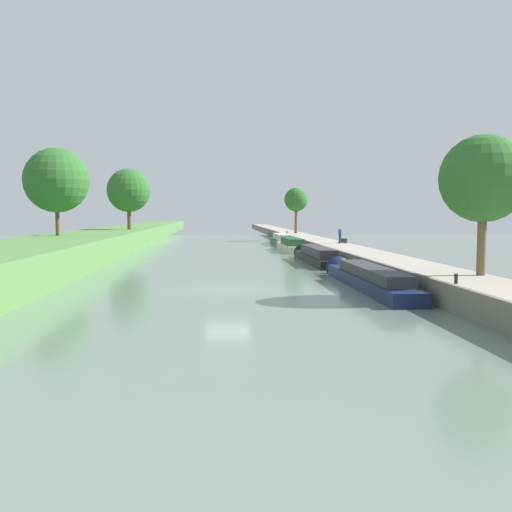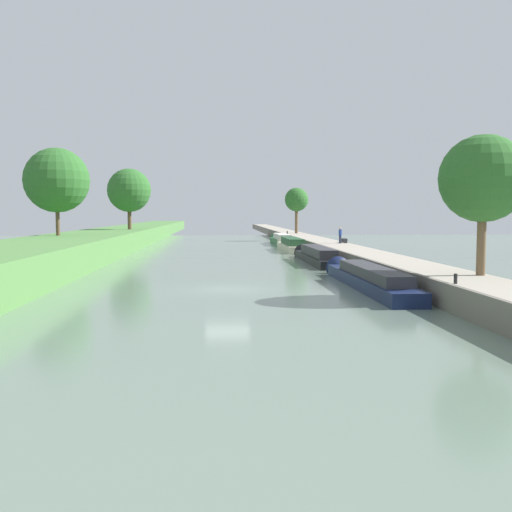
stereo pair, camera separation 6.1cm
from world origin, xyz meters
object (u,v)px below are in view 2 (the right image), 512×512
Objects in this scene: narrowboat_black at (316,255)px; mooring_bollard_far at (287,232)px; narrowboat_green at (281,240)px; mooring_bollard_near at (456,279)px; person_walking at (340,235)px; park_bench at (344,240)px; narrowboat_navy at (366,278)px; narrowboat_cream at (291,245)px.

narrowboat_black is 35.97m from mooring_bollard_far.
narrowboat_green is 31.30× the size of mooring_bollard_near.
park_bench is (0.65, 1.04, -0.53)m from person_walking.
narrowboat_navy is at bearing -99.88° from park_bench.
narrowboat_green is 6.74m from mooring_bollard_far.
person_walking is 1.11× the size of park_bench.
mooring_bollard_near is (-2.18, -34.20, -0.65)m from person_walking.
mooring_bollard_near is 0.30× the size of park_bench.
park_bench is (4.70, 26.98, 0.99)m from narrowboat_navy.
person_walking is (3.84, -20.87, 1.45)m from narrowboat_green.
narrowboat_navy is 1.22× the size of narrowboat_cream.
person_walking is (4.19, -7.50, 1.45)m from narrowboat_cream.
person_walking reaches higher than narrowboat_green.
person_walking is 3.69× the size of mooring_bollard_far.
narrowboat_black is 9.14× the size of person_walking.
mooring_bollard_far is (1.87, 53.28, 0.87)m from narrowboat_navy.
person_walking is at bearing -85.45° from mooring_bollard_far.
person_walking is 1.34m from park_bench.
mooring_bollard_near is 1.00× the size of mooring_bollard_far.
mooring_bollard_near is (1.87, -25.64, 0.83)m from narrowboat_black.
narrowboat_black is 29.43m from narrowboat_green.
narrowboat_green is at bearing 91.73° from mooring_bollard_near.
person_walking reaches higher than narrowboat_cream.
person_walking is at bearing -60.83° from narrowboat_cream.
park_bench reaches higher than mooring_bollard_near.
narrowboat_green is at bearing 102.77° from park_bench.
narrowboat_navy is 53.32m from mooring_bollard_far.
person_walking is at bearing 64.69° from narrowboat_black.
park_bench reaches higher than narrowboat_navy.
park_bench is (4.84, -6.46, 0.92)m from narrowboat_cream.
park_bench reaches higher than mooring_bollard_far.
narrowboat_cream is at bearing 126.83° from park_bench.
mooring_bollard_far is (-2.18, 27.35, -0.65)m from person_walking.
narrowboat_cream reaches higher than narrowboat_navy.
narrowboat_cream is (-0.14, 33.44, 0.07)m from narrowboat_navy.
narrowboat_navy is 35.46× the size of mooring_bollard_near.
mooring_bollard_far is at bearing 94.55° from person_walking.
park_bench reaches higher than narrowboat_black.
park_bench is at bearing 85.41° from mooring_bollard_near.
narrowboat_green reaches higher than narrowboat_navy.
narrowboat_black is 1.16× the size of narrowboat_cream.
mooring_bollard_far is at bearing 87.02° from narrowboat_black.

